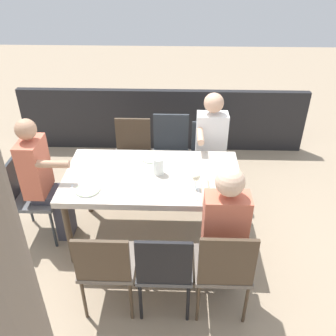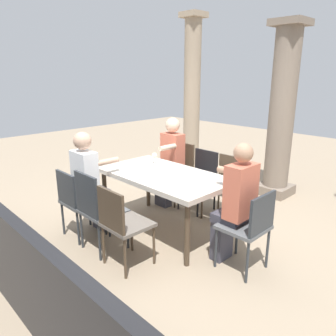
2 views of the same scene
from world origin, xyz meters
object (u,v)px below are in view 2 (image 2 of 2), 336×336
(stone_column_centre, at_px, (282,114))
(wine_glass_0, at_px, (154,156))
(stone_column_near, at_px, (192,97))
(chair_east_north, at_px, (226,183))
(chair_west_south, at_px, (77,199))
(plate_0, at_px, (152,160))
(chair_west_north, at_px, (179,169))
(water_pitcher, at_px, (159,167))
(chair_mid_south, at_px, (97,207))
(plate_2, at_px, (213,178))
(dining_table, at_px, (164,179))
(plate_1, at_px, (148,178))
(diner_woman_green, at_px, (90,180))
(diner_guest_third, at_px, (170,159))
(diner_man_white, at_px, (235,202))
(chair_mid_north, at_px, (201,176))
(chair_head_east, at_px, (250,225))
(chair_east_south, at_px, (122,221))

(stone_column_centre, distance_m, wine_glass_0, 2.23)
(stone_column_near, bearing_deg, chair_east_north, -36.03)
(chair_west_south, relative_size, stone_column_near, 0.28)
(plate_0, relative_size, wine_glass_0, 1.38)
(chair_west_north, bearing_deg, water_pitcher, -58.81)
(chair_mid_south, height_order, stone_column_near, stone_column_near)
(plate_2, height_order, water_pitcher, water_pitcher)
(dining_table, distance_m, plate_0, 0.65)
(chair_west_south, distance_m, plate_1, 0.91)
(diner_woman_green, bearing_deg, dining_table, 48.64)
(diner_guest_third, distance_m, water_pitcher, 0.91)
(dining_table, height_order, diner_man_white, diner_man_white)
(chair_mid_north, xyz_separation_m, chair_east_north, (0.46, -0.00, 0.01))
(chair_mid_north, relative_size, diner_man_white, 0.66)
(dining_table, relative_size, wine_glass_0, 10.59)
(chair_mid_south, distance_m, chair_east_north, 1.83)
(diner_guest_third, relative_size, stone_column_near, 0.44)
(diner_guest_third, relative_size, stone_column_centre, 0.49)
(plate_1, height_order, water_pitcher, water_pitcher)
(chair_west_north, xyz_separation_m, diner_man_white, (1.67, -0.89, 0.19))
(chair_mid_north, xyz_separation_m, plate_0, (-0.42, -0.58, 0.28))
(stone_column_near, height_order, plate_1, stone_column_near)
(chair_head_east, bearing_deg, stone_column_centre, 112.23)
(chair_mid_south, distance_m, plate_0, 1.29)
(chair_west_north, xyz_separation_m, plate_1, (0.64, -1.18, 0.26))
(plate_0, bearing_deg, wine_glass_0, -30.54)
(chair_west_south, height_order, chair_mid_north, chair_mid_north)
(chair_head_east, bearing_deg, stone_column_near, 141.50)
(chair_mid_south, height_order, water_pitcher, chair_mid_south)
(chair_mid_north, bearing_deg, chair_head_east, -32.23)
(diner_woman_green, xyz_separation_m, diner_man_white, (1.67, 0.69, 0.00))
(chair_mid_north, height_order, diner_woman_green, diner_woman_green)
(chair_mid_south, xyz_separation_m, chair_head_east, (1.41, 0.89, -0.03))
(chair_west_north, height_order, chair_east_north, chair_west_north)
(diner_woman_green, relative_size, water_pitcher, 7.86)
(chair_west_north, distance_m, chair_east_north, 0.92)
(dining_table, bearing_deg, chair_east_north, 70.87)
(chair_west_south, relative_size, chair_mid_south, 0.91)
(chair_west_south, bearing_deg, water_pitcher, 57.25)
(chair_east_south, bearing_deg, diner_guest_third, 120.00)
(diner_woman_green, distance_m, wine_glass_0, 0.93)
(chair_mid_south, relative_size, diner_guest_third, 0.71)
(chair_mid_south, relative_size, chair_east_south, 1.07)
(chair_head_east, bearing_deg, wine_glass_0, 172.99)
(dining_table, xyz_separation_m, diner_woman_green, (-0.61, -0.69, 0.00))
(wine_glass_0, bearing_deg, chair_mid_south, -76.99)
(diner_man_white, distance_m, diner_guest_third, 1.81)
(chair_head_east, relative_size, stone_column_near, 0.29)
(wine_glass_0, bearing_deg, stone_column_centre, 70.28)
(diner_man_white, bearing_deg, stone_column_centre, 107.91)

